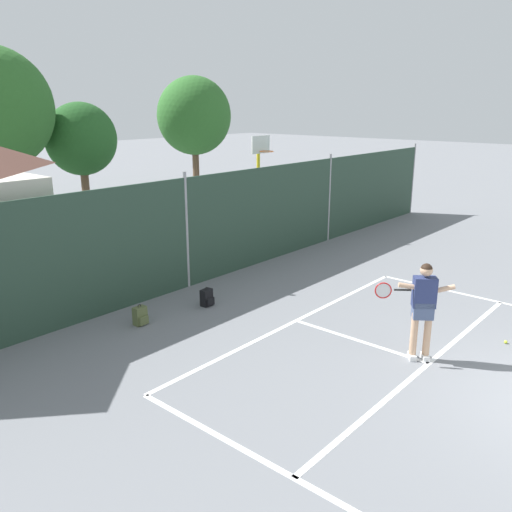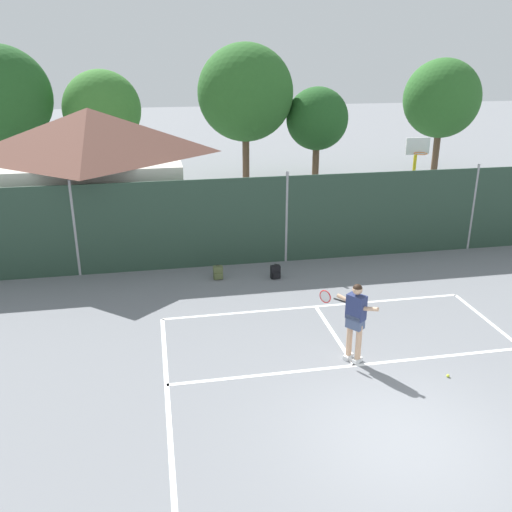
% 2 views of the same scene
% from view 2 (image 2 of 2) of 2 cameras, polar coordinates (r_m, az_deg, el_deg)
% --- Properties ---
extents(ground_plane, '(120.00, 120.00, 0.00)m').
position_cam_2_polar(ground_plane, '(10.82, 14.77, -17.61)').
color(ground_plane, slate).
extents(court_markings, '(8.30, 11.10, 0.01)m').
position_cam_2_polar(court_markings, '(11.28, 13.37, -15.67)').
color(court_markings, white).
rests_on(court_markings, ground).
extents(chainlink_fence, '(26.09, 0.09, 2.98)m').
position_cam_2_polar(chainlink_fence, '(17.82, 3.13, 3.76)').
color(chainlink_fence, '#284233').
rests_on(chainlink_fence, ground).
extents(basketball_hoop, '(0.90, 0.67, 3.55)m').
position_cam_2_polar(basketball_hoop, '(21.31, 15.94, 8.30)').
color(basketball_hoop, yellow).
rests_on(basketball_hoop, ground).
extents(clubhouse_building, '(6.33, 5.60, 4.69)m').
position_cam_2_polar(clubhouse_building, '(20.20, -16.27, 7.96)').
color(clubhouse_building, beige).
rests_on(clubhouse_building, ground).
extents(treeline_backdrop, '(26.73, 4.33, 6.83)m').
position_cam_2_polar(treeline_backdrop, '(28.81, -4.80, 15.64)').
color(treeline_backdrop, brown).
rests_on(treeline_backdrop, ground).
extents(tennis_player, '(1.00, 1.12, 1.85)m').
position_cam_2_polar(tennis_player, '(12.33, 10.12, -6.03)').
color(tennis_player, silver).
rests_on(tennis_player, ground).
extents(tennis_ball, '(0.07, 0.07, 0.07)m').
position_cam_2_polar(tennis_ball, '(12.75, 19.07, -11.51)').
color(tennis_ball, '#CCE033').
rests_on(tennis_ball, ground).
extents(backpack_olive, '(0.29, 0.25, 0.46)m').
position_cam_2_polar(backpack_olive, '(16.82, -3.90, -1.73)').
color(backpack_olive, '#566038').
rests_on(backpack_olive, ground).
extents(backpack_black, '(0.30, 0.26, 0.46)m').
position_cam_2_polar(backpack_black, '(16.84, 2.01, -1.67)').
color(backpack_black, black).
rests_on(backpack_black, ground).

